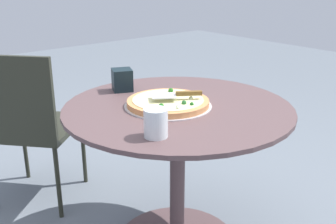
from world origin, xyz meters
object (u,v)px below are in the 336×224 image
at_px(pizza_on_tray, 168,103).
at_px(napkin_dispenser, 122,80).
at_px(patio_table, 178,150).
at_px(drinking_cup, 156,123).
at_px(patio_chair_far, 27,120).
at_px(pizza_server, 177,94).

height_order(pizza_on_tray, napkin_dispenser, napkin_dispenser).
xyz_separation_m(patio_table, drinking_cup, (0.20, -0.28, 0.25)).
distance_m(napkin_dispenser, patio_chair_far, 0.59).
xyz_separation_m(patio_table, napkin_dispenser, (-0.34, -0.05, 0.26)).
xyz_separation_m(pizza_server, napkin_dispenser, (-0.34, -0.04, -0.00)).
bearing_deg(drinking_cup, napkin_dispenser, 157.30).
bearing_deg(patio_chair_far, pizza_server, 24.50).
bearing_deg(patio_table, pizza_server, -64.56).
distance_m(drinking_cup, napkin_dispenser, 0.58).
bearing_deg(pizza_on_tray, patio_table, 56.33).
bearing_deg(patio_chair_far, patio_table, 25.26).
bearing_deg(pizza_on_tray, napkin_dispenser, -176.95).
relative_size(pizza_on_tray, napkin_dispenser, 3.59).
bearing_deg(pizza_on_tray, patio_chair_far, -156.25).
xyz_separation_m(pizza_on_tray, napkin_dispenser, (-0.32, -0.02, 0.04)).
relative_size(pizza_on_tray, drinking_cup, 3.67).
bearing_deg(patio_table, napkin_dispenser, -171.33).
relative_size(patio_table, pizza_on_tray, 2.63).
relative_size(pizza_server, patio_chair_far, 0.23).
bearing_deg(pizza_server, pizza_on_tray, -138.85).
relative_size(patio_table, patio_chair_far, 1.12).
relative_size(patio_table, napkin_dispenser, 9.43).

